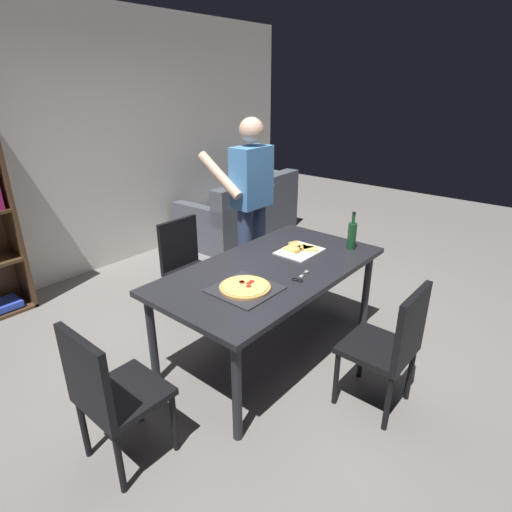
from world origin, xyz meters
TOP-DOWN VIEW (x-y plane):
  - ground_plane at (0.00, 0.00)m, footprint 12.00×12.00m
  - back_wall at (0.00, 2.60)m, footprint 6.40×0.10m
  - dining_table at (0.00, 0.00)m, footprint 1.82×0.96m
  - chair_near_camera at (-0.00, -0.97)m, footprint 0.42×0.42m
  - chair_far_side at (0.00, 0.97)m, footprint 0.42×0.42m
  - chair_left_end at (-1.39, 0.00)m, footprint 0.42×0.42m
  - couch at (1.90, 1.99)m, footprint 1.75×0.95m
  - person_serving_pizza at (0.63, 0.75)m, footprint 0.55×0.54m
  - pepperoni_pizza_on_tray at (-0.40, -0.09)m, footprint 0.40×0.40m
  - pizza_slices_on_towel at (0.41, 0.02)m, footprint 0.36×0.29m
  - wine_bottle at (0.72, -0.27)m, footprint 0.07×0.07m
  - kitchen_scissors at (-0.02, -0.27)m, footprint 0.20×0.09m

SIDE VIEW (x-z plane):
  - ground_plane at x=0.00m, z-range 0.00..0.00m
  - couch at x=1.90m, z-range -0.12..0.73m
  - chair_near_camera at x=0.00m, z-range 0.06..0.96m
  - chair_far_side at x=0.00m, z-range 0.06..0.96m
  - chair_left_end at x=-1.39m, z-range 0.06..0.96m
  - dining_table at x=0.00m, z-range 0.31..1.06m
  - kitchen_scissors at x=-0.02m, z-range 0.75..0.76m
  - pizza_slices_on_towel at x=0.41m, z-range 0.75..0.78m
  - pepperoni_pizza_on_tray at x=-0.40m, z-range 0.75..0.78m
  - wine_bottle at x=0.72m, z-range 0.71..1.03m
  - person_serving_pizza at x=0.63m, z-range 0.12..1.87m
  - back_wall at x=0.00m, z-range 0.00..2.80m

